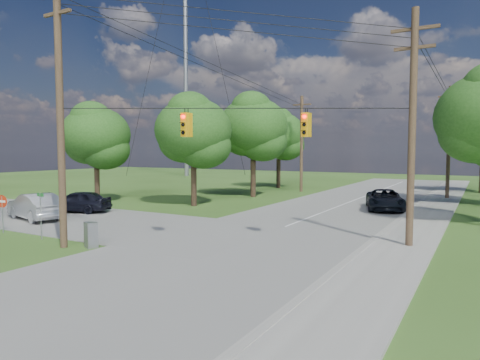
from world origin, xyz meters
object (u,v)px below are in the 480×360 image
Objects in this scene: car_main_north at (385,200)px; control_cabinet at (91,235)px; pole_north_e at (449,142)px; pole_north_w at (301,143)px; do_not_enter_sign at (2,205)px; pole_sw at (60,108)px; pole_ne at (412,125)px; car_cross_silver at (35,206)px; car_cross_dark at (78,201)px.

control_cabinet is (-9.02, -18.95, -0.19)m from car_main_north.
pole_north_e is 13.90m from pole_north_w.
car_main_north is at bearing 41.06° from do_not_enter_sign.
car_main_north is 2.63× the size of do_not_enter_sign.
pole_ne is at bearing 29.38° from pole_sw.
car_main_north is (18.12, 15.41, -0.09)m from car_cross_silver.
car_cross_dark is at bearing 101.48° from do_not_enter_sign.
pole_ne is 1.05× the size of pole_north_w.
car_cross_silver is at bearing 152.68° from pole_sw.
pole_north_w reaches higher than car_cross_silver.
car_cross_silver is (-21.52, -25.46, -4.27)m from pole_north_e.
pole_ne is 13.28m from car_main_north.
do_not_enter_sign reaches higher than car_cross_silver.
pole_north_e is at bearing 116.89° from car_cross_dark.
car_cross_silver is (-8.02, 4.14, -5.37)m from pole_sw.
pole_north_w is (-13.90, 22.00, -0.34)m from pole_ne.
pole_north_w is at bearing 90.77° from pole_sw.
do_not_enter_sign is (-5.60, 0.60, -4.73)m from pole_sw.
car_main_north is at bearing -43.74° from pole_north_w.
control_cabinet is (1.08, 0.60, -5.65)m from pole_sw.
pole_ne is at bearing 10.84° from do_not_enter_sign.
pole_ne is 22.27m from car_cross_dark.
pole_north_e reaches higher than do_not_enter_sign.
pole_north_w is at bearing 177.05° from car_cross_silver.
do_not_enter_sign is at bearing 173.91° from pole_sw.
car_cross_silver is (-21.52, -3.46, -4.61)m from pole_ne.
pole_ne is 2.35× the size of car_cross_dark.
pole_ne is 22.28m from car_cross_silver.
pole_ne is at bearing -57.71° from pole_north_w.
pole_ne is at bearing 112.84° from car_cross_silver.
pole_ne is 15.07m from control_cabinet.
pole_north_w reaches higher than do_not_enter_sign.
pole_north_e reaches higher than car_cross_dark.
pole_sw is 29.62m from pole_north_w.
pole_sw is 1.20× the size of pole_north_e.
pole_north_e is 34.92m from do_not_enter_sign.
control_cabinet is (1.48, -29.00, -4.55)m from pole_north_w.
pole_sw is at bearing 76.40° from car_cross_silver.
car_cross_silver is at bearing -106.66° from pole_north_w.
pole_sw reaches higher than car_main_north.
car_cross_silver is (0.25, -3.49, 0.06)m from car_cross_dark.
pole_north_e and pole_north_w have the same top height.
car_main_north is (-3.40, -10.05, -4.36)m from pole_north_e.
pole_sw is at bearing 28.94° from car_cross_dark.
pole_north_e is 1.99× the size of car_cross_silver.
pole_north_w is at bearing 120.16° from car_main_north.
car_main_north is at bearing 105.88° from pole_ne.
pole_sw reaches higher than do_not_enter_sign.
pole_sw is at bearing -114.52° from pole_north_e.
pole_north_e is at bearing 90.00° from pole_ne.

